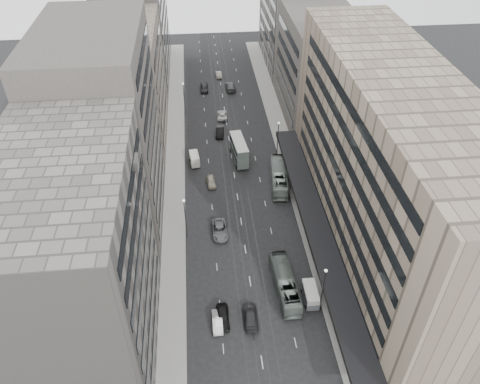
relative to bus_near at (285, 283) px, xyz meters
name	(u,v)px	position (x,y,z in m)	size (l,w,h in m)	color
ground	(251,286)	(-5.02, 1.26, -1.62)	(220.00, 220.00, 0.00)	black
sidewalk_right	(285,149)	(6.98, 38.76, -1.54)	(4.00, 125.00, 0.15)	gray
sidewalk_left	(175,155)	(-17.02, 38.76, -1.54)	(4.00, 125.00, 0.15)	gray
department_store	(386,170)	(16.43, 9.26, 13.33)	(19.20, 60.00, 30.00)	gray
building_right_mid	(319,68)	(16.48, 53.26, 10.38)	(15.00, 28.00, 24.00)	#46413D
building_right_far	(294,16)	(16.48, 83.26, 12.38)	(15.00, 32.00, 28.00)	slate
building_left_a	(80,270)	(-26.52, -6.74, 13.38)	(15.00, 28.00, 30.00)	slate
building_left_b	(105,135)	(-26.52, 20.26, 15.38)	(15.00, 26.00, 34.00)	#46413D
building_left_c	(125,86)	(-26.52, 47.26, 10.88)	(15.00, 28.00, 25.00)	#75665B
building_left_d	(136,25)	(-26.52, 80.26, 12.38)	(15.00, 38.00, 28.00)	slate
lamp_right_near	(324,284)	(4.68, -3.74, 3.59)	(0.44, 0.44, 8.32)	#262628
lamp_right_far	(278,135)	(4.68, 36.26, 3.59)	(0.44, 0.44, 8.32)	#262628
lamp_left_near	(185,214)	(-14.72, 13.26, 3.59)	(0.44, 0.44, 8.32)	#262628
lamp_left_far	(184,95)	(-14.72, 56.26, 3.59)	(0.44, 0.44, 8.32)	#262628
bus_near	(285,283)	(0.00, 0.00, 0.00)	(2.71, 11.60, 3.23)	slate
bus_far	(279,177)	(3.48, 26.59, 0.08)	(2.85, 12.20, 3.40)	#919C95
double_decker	(239,150)	(-3.52, 35.59, 0.91)	(3.42, 8.79, 4.69)	slate
vw_microbus	(310,294)	(3.48, -2.24, -0.26)	(2.12, 4.53, 2.43)	#575B5F
panel_van	(194,159)	(-12.90, 34.93, -0.26)	(2.28, 4.08, 2.46)	beige
sedan_0	(223,317)	(-9.78, -4.61, -0.81)	(1.89, 4.70, 1.60)	black
sedan_1	(217,322)	(-10.57, -5.26, -0.94)	(1.43, 4.09, 1.35)	beige
sedan_2	(220,230)	(-9.04, 13.56, -0.82)	(2.64, 5.72, 1.59)	slate
sedan_3	(250,316)	(-5.80, -4.80, -0.85)	(2.14, 5.27, 1.53)	#252427
sedan_4	(211,182)	(-9.83, 27.62, -0.93)	(1.63, 4.05, 1.38)	#B3AA94
sedan_5	(220,132)	(-6.88, 46.04, -0.79)	(1.74, 5.00, 1.65)	black
sedan_6	(222,115)	(-5.84, 53.84, -0.92)	(2.31, 5.01, 1.39)	silver
sedan_7	(230,86)	(-2.72, 68.69, -0.76)	(2.40, 5.92, 1.72)	#4C4C4E
sedan_8	(204,87)	(-9.64, 68.66, -0.77)	(2.01, 4.99, 1.70)	#252528
sedan_9	(219,74)	(-5.24, 76.81, -0.95)	(1.42, 4.06, 1.34)	#B1A392
pedestrian	(348,319)	(7.82, -7.03, -0.46)	(0.73, 0.48, 2.00)	black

